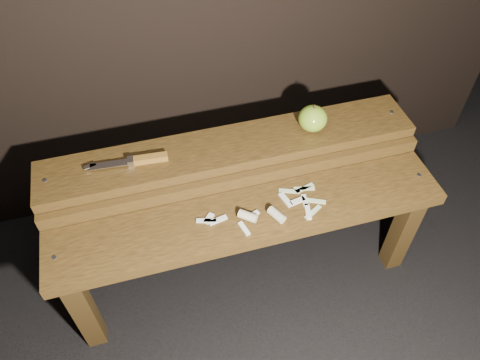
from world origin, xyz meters
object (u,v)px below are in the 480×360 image
object	(u,v)px
bench_front_tier	(251,230)
knife	(140,160)
apple	(313,118)
bench_rear_tier	(231,164)

from	to	relation	value
bench_front_tier	knife	xyz separation A→B (m)	(-0.28, 0.23, 0.16)
bench_front_tier	apple	bearing A→B (deg)	40.45
bench_front_tier	knife	bearing A→B (deg)	140.93
bench_front_tier	bench_rear_tier	bearing A→B (deg)	90.00
bench_rear_tier	apple	xyz separation A→B (m)	(0.27, 0.00, 0.13)
bench_front_tier	knife	distance (m)	0.40
bench_rear_tier	knife	distance (m)	0.30
apple	knife	distance (m)	0.55
bench_front_tier	apple	world-z (taller)	apple
apple	knife	bearing A→B (deg)	-179.74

